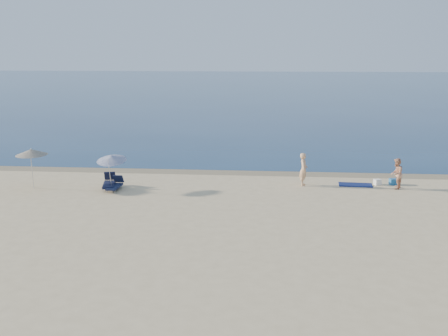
% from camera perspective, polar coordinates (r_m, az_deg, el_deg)
% --- Properties ---
extents(ground, '(160.00, 160.00, 0.00)m').
position_cam_1_polar(ground, '(16.24, 5.25, -15.51)').
color(ground, beige).
rests_on(ground, ground).
extents(sea, '(240.00, 160.00, 0.01)m').
position_cam_1_polar(sea, '(114.66, 5.30, 8.20)').
color(sea, '#0C274A').
rests_on(sea, ground).
extents(wet_sand_strip, '(240.00, 1.60, 0.00)m').
position_cam_1_polar(wet_sand_strip, '(34.63, 5.29, -0.54)').
color(wet_sand_strip, '#847254').
rests_on(wet_sand_strip, ground).
extents(person_left, '(0.50, 0.71, 1.84)m').
position_cam_1_polar(person_left, '(31.56, 8.08, -0.14)').
color(person_left, tan).
rests_on(person_left, ground).
extents(person_right, '(0.90, 1.00, 1.69)m').
position_cam_1_polar(person_right, '(31.93, 17.12, -0.56)').
color(person_right, tan).
rests_on(person_right, ground).
extents(beach_towel, '(1.91, 1.14, 0.03)m').
position_cam_1_polar(beach_towel, '(32.38, 13.21, -1.67)').
color(beach_towel, '#0D1745').
rests_on(beach_towel, ground).
extents(white_bag, '(0.46, 0.44, 0.31)m').
position_cam_1_polar(white_bag, '(32.74, 15.32, -1.38)').
color(white_bag, white).
rests_on(white_bag, ground).
extents(blue_cooler, '(0.55, 0.45, 0.35)m').
position_cam_1_polar(blue_cooler, '(32.99, 16.88, -1.34)').
color(blue_cooler, '#1E62A3').
rests_on(blue_cooler, ground).
extents(umbrella_near, '(1.68, 1.70, 2.11)m').
position_cam_1_polar(umbrella_near, '(30.67, -11.36, 0.99)').
color(umbrella_near, silver).
rests_on(umbrella_near, ground).
extents(umbrella_far, '(2.12, 2.12, 2.27)m').
position_cam_1_polar(umbrella_far, '(32.18, -18.98, 1.53)').
color(umbrella_far, silver).
rests_on(umbrella_far, ground).
extents(lounger_left, '(0.98, 1.93, 0.82)m').
position_cam_1_polar(lounger_left, '(31.37, -11.59, -1.51)').
color(lounger_left, '#121732').
rests_on(lounger_left, ground).
extents(lounger_right, '(0.60, 1.66, 0.72)m').
position_cam_1_polar(lounger_right, '(30.95, -11.00, -1.73)').
color(lounger_right, '#151D3B').
rests_on(lounger_right, ground).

